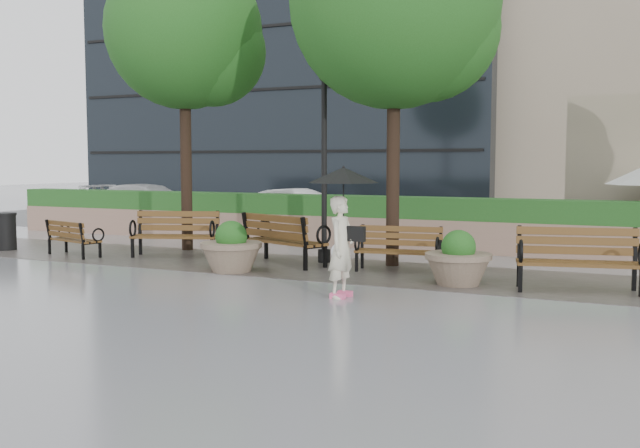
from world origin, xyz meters
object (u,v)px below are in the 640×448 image
at_px(bench_2, 284,250).
at_px(lamppost, 324,179).
at_px(bench_0, 74,246).
at_px(bench_4, 578,273).
at_px(bench_1, 175,244).
at_px(pedestrian, 342,219).
at_px(planter_left, 231,252).
at_px(bench_3, 398,259).
at_px(trash_bin, 6,233).
at_px(car_right, 300,209).
at_px(planter_right, 458,264).
at_px(car_left, 150,204).

xyz_separation_m(bench_2, lamppost, (0.66, 0.66, 1.54)).
distance_m(bench_0, bench_4, 11.33).
distance_m(bench_0, lamppost, 6.27).
xyz_separation_m(bench_0, bench_4, (11.33, 0.11, 0.07)).
bearing_deg(bench_4, lamppost, 153.23).
height_order(bench_1, pedestrian, pedestrian).
bearing_deg(bench_2, planter_left, 90.72).
bearing_deg(bench_3, trash_bin, 176.50).
bearing_deg(car_right, planter_right, -133.28).
relative_size(bench_4, planter_left, 1.72).
bearing_deg(car_left, planter_left, -136.92).
relative_size(trash_bin, car_right, 0.22).
relative_size(planter_left, planter_right, 1.04).
xyz_separation_m(bench_1, lamppost, (3.60, 0.60, 1.55)).
distance_m(bench_1, car_left, 9.17).
bearing_deg(bench_4, pedestrian, -160.73).
xyz_separation_m(lamppost, pedestrian, (1.96, -3.56, -0.56)).
distance_m(bench_4, planter_left, 6.66).
bearing_deg(lamppost, pedestrian, -61.19).
bearing_deg(planter_left, bench_2, 69.63).
distance_m(bench_3, lamppost, 2.58).
distance_m(bench_2, bench_3, 2.60).
relative_size(bench_3, trash_bin, 2.00).
distance_m(bench_0, car_right, 8.44).
xyz_separation_m(bench_3, car_left, (-11.65, 6.84, 0.45)).
relative_size(bench_2, pedestrian, 1.02).
bearing_deg(planter_right, trash_bin, 178.70).
distance_m(bench_4, car_right, 12.42).
distance_m(bench_2, planter_left, 1.45).
height_order(bench_2, pedestrian, pedestrian).
height_order(planter_right, trash_bin, planter_right).
bearing_deg(bench_1, planter_right, -28.33).
relative_size(bench_4, car_right, 0.53).
distance_m(car_left, car_right, 5.78).
height_order(bench_4, car_left, car_left).
height_order(planter_left, car_left, car_left).
bearing_deg(bench_4, planter_left, 172.92).
xyz_separation_m(bench_2, planter_left, (-0.51, -1.36, 0.08)).
xyz_separation_m(planter_left, car_right, (-2.78, 8.70, 0.26)).
bearing_deg(pedestrian, bench_2, 47.20).
relative_size(bench_0, bench_2, 0.76).
bearing_deg(bench_2, planter_right, -172.17).
bearing_deg(planter_left, bench_3, 24.43).
bearing_deg(car_right, bench_1, -172.12).
relative_size(bench_0, pedestrian, 0.78).
distance_m(planter_left, car_left, 11.88).
bearing_deg(bench_3, lamppost, 155.02).
relative_size(bench_3, planter_right, 1.49).
height_order(bench_1, car_left, car_left).
height_order(planter_left, trash_bin, planter_left).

